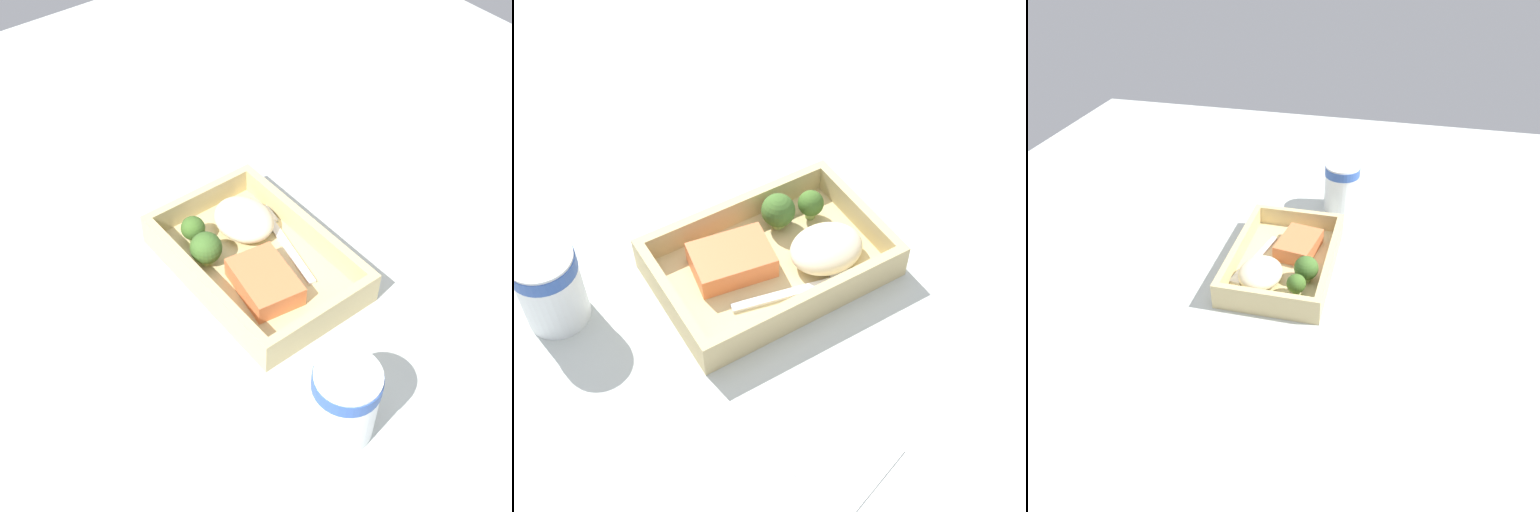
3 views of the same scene
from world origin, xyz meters
TOP-DOWN VIEW (x-y plane):
  - ground_plane at (0.00, 0.00)cm, footprint 160.00×160.00cm
  - takeout_tray at (0.00, 0.00)cm, footprint 27.53×18.28cm
  - tray_rim at (0.00, 0.00)cm, footprint 27.53×18.28cm
  - salmon_fillet at (-4.22, 1.86)cm, footprint 10.46×8.19cm
  - mashed_potatoes at (6.29, -2.73)cm, footprint 9.26×7.63cm
  - broccoli_floret_1 at (8.55, 4.14)cm, footprint 3.33×3.33cm
  - broccoli_floret_2 at (4.24, 4.99)cm, footprint 4.31×4.31cm
  - fork at (1.44, -5.59)cm, footprint 15.77×5.11cm
  - paper_cup at (-24.42, 6.99)cm, footprint 7.44×7.44cm
  - receipt_slip at (-7.03, -22.75)cm, footprint 12.69×14.84cm

SIDE VIEW (x-z plane):
  - ground_plane at x=0.00cm, z-range -2.00..0.00cm
  - receipt_slip at x=-7.03cm, z-range 0.00..0.24cm
  - takeout_tray at x=0.00cm, z-range 0.00..1.20cm
  - fork at x=1.44cm, z-range 1.20..1.64cm
  - salmon_fillet at x=-4.22cm, z-range 1.20..4.17cm
  - tray_rim at x=0.00cm, z-range 1.20..4.78cm
  - mashed_potatoes at x=6.29cm, z-range 1.20..4.85cm
  - broccoli_floret_1 at x=8.55cm, z-range 1.50..5.64cm
  - broccoli_floret_2 at x=4.24cm, z-range 1.39..6.28cm
  - paper_cup at x=-24.42cm, z-range 0.61..10.92cm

